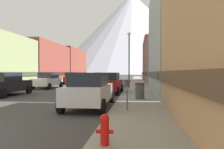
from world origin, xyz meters
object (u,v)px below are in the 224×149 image
at_px(potted_plant_0, 7,83).
at_px(car_right_0, 90,90).
at_px(car_left_2, 48,80).
at_px(car_left_3, 72,78).
at_px(car_right_1, 109,83).
at_px(pedestrian_0, 40,80).
at_px(streetlamp_right, 129,51).
at_px(car_left_1, 6,84).
at_px(fire_hydrant_near, 105,128).
at_px(car_driving_0, 99,77).
at_px(parking_meter_near, 127,90).
at_px(trash_bin_right, 140,91).

bearing_deg(potted_plant_0, car_right_0, -40.79).
distance_m(car_left_2, potted_plant_0, 4.09).
height_order(car_left_3, car_right_1, same).
bearing_deg(pedestrian_0, streetlamp_right, -17.21).
height_order(car_right_0, car_right_1, same).
height_order(car_left_2, potted_plant_0, car_left_2).
height_order(car_left_2, car_right_1, same).
height_order(car_left_1, car_right_1, same).
distance_m(car_right_1, fire_hydrant_near, 12.93).
relative_size(car_driving_0, pedestrian_0, 2.82).
bearing_deg(car_right_1, car_right_0, -89.99).
bearing_deg(streetlamp_right, car_right_0, -97.82).
height_order(car_right_1, potted_plant_0, car_right_1).
xyz_separation_m(car_right_0, car_driving_0, (-5.40, 31.69, 0.00)).
bearing_deg(potted_plant_0, car_right_1, -11.04).
bearing_deg(car_right_0, parking_meter_near, -33.46).
distance_m(car_right_0, car_right_1, 7.21).
xyz_separation_m(fire_hydrant_near, potted_plant_0, (-12.45, 14.93, 0.14)).
bearing_deg(pedestrian_0, fire_hydrant_near, -60.27).
bearing_deg(car_left_1, streetlamp_right, 37.02).
relative_size(fire_hydrant_near, pedestrian_0, 0.45).
bearing_deg(car_left_3, pedestrian_0, -112.87).
xyz_separation_m(car_left_3, car_right_1, (7.60, -13.48, 0.00)).
bearing_deg(car_left_3, car_right_1, -60.59).
relative_size(trash_bin_right, potted_plant_0, 1.01).
bearing_deg(potted_plant_0, car_left_2, 38.48).
distance_m(fire_hydrant_near, parking_meter_near, 4.36).
xyz_separation_m(car_left_2, car_right_1, (7.60, -4.65, 0.00)).
bearing_deg(car_left_1, potted_plant_0, 122.95).
bearing_deg(car_right_1, parking_meter_near, -77.07).
bearing_deg(car_right_1, car_left_1, -159.59).
relative_size(car_right_1, parking_meter_near, 3.33).
relative_size(car_left_1, car_right_0, 1.00).
height_order(fire_hydrant_near, streetlamp_right, streetlamp_right).
distance_m(car_right_0, potted_plant_0, 14.27).
relative_size(car_right_1, streetlamp_right, 0.76).
bearing_deg(parking_meter_near, car_left_2, 125.99).
height_order(car_left_1, pedestrian_0, car_left_1).
distance_m(parking_meter_near, trash_bin_right, 4.00).
xyz_separation_m(car_driving_0, fire_hydrant_near, (7.05, -37.30, -0.37)).
distance_m(car_left_3, car_driving_0, 11.22).
distance_m(car_left_2, streetlamp_right, 9.67).
distance_m(car_left_1, potted_plant_0, 5.89).
relative_size(car_left_3, car_driving_0, 1.01).
distance_m(trash_bin_right, streetlamp_right, 9.31).
bearing_deg(car_driving_0, parking_meter_near, -77.44).
relative_size(car_left_2, car_left_3, 0.99).
xyz_separation_m(car_driving_0, streetlamp_right, (6.95, -20.41, 3.09)).
height_order(car_driving_0, streetlamp_right, streetlamp_right).
bearing_deg(car_left_3, car_left_2, -90.01).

